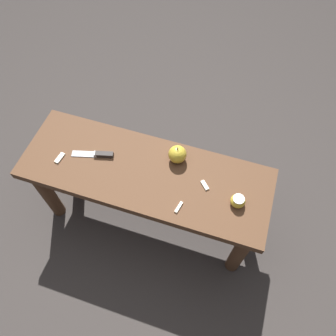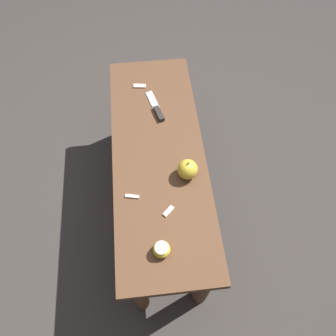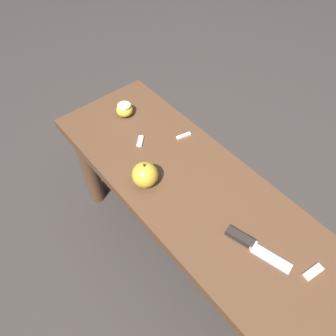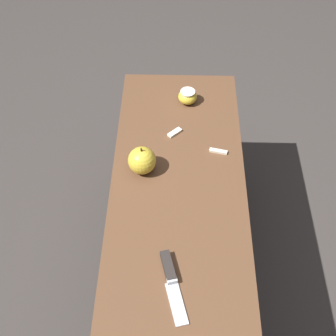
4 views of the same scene
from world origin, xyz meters
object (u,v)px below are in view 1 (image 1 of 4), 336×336
(knife, at_px, (99,154))
(apple_cut, at_px, (238,201))
(apple_whole, at_px, (177,154))
(wooden_bench, at_px, (146,182))

(knife, xyz_separation_m, apple_cut, (0.65, -0.04, 0.02))
(apple_cut, bearing_deg, knife, 176.25)
(apple_whole, height_order, apple_cut, apple_whole)
(wooden_bench, height_order, apple_cut, apple_cut)
(apple_whole, distance_m, apple_cut, 0.33)
(knife, bearing_deg, apple_whole, 179.70)
(apple_whole, bearing_deg, wooden_bench, -138.28)
(wooden_bench, distance_m, apple_whole, 0.21)
(wooden_bench, bearing_deg, knife, 176.14)
(apple_whole, xyz_separation_m, apple_cut, (0.30, -0.13, -0.02))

